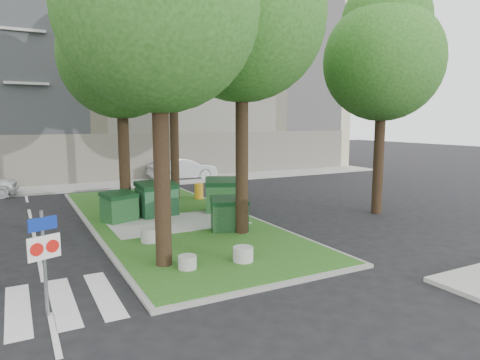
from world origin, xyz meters
TOP-DOWN VIEW (x-y plane):
  - ground at (0.00, 0.00)m, footprint 120.00×120.00m
  - median_island at (0.50, 8.00)m, footprint 6.00×16.00m
  - median_kerb at (0.50, 8.00)m, footprint 6.30×16.30m
  - building_sidewalk at (0.00, 18.50)m, footprint 42.00×3.00m
  - zebra_crossing at (-3.75, 1.50)m, footprint 5.00×3.00m
  - apartment_building at (0.00, 26.00)m, footprint 41.00×12.00m
  - tree_median_near_right at (2.09, 4.56)m, footprint 5.60×5.60m
  - tree_median_mid at (-0.91, 9.06)m, footprint 4.80×4.80m
  - tree_median_far at (2.29, 12.06)m, footprint 5.80×5.80m
  - tree_street_right at (9.09, 5.06)m, footprint 5.00×5.00m
  - dumpster_a at (-1.42, 8.27)m, footprint 1.52×1.30m
  - dumpster_b at (0.18, 8.56)m, footprint 1.71×1.32m
  - dumpster_c at (1.78, 5.04)m, footprint 1.54×1.29m
  - dumpster_d at (3.00, 8.01)m, footprint 1.91×1.67m
  - bollard_left at (-1.05, 1.91)m, footprint 0.50×0.50m
  - bollard_right at (0.56, 1.75)m, footprint 0.57×0.57m
  - bollard_mid at (-1.19, 4.88)m, footprint 0.62×0.62m
  - litter_bin at (3.20, 11.31)m, footprint 0.44×0.44m
  - traffic_sign_pole at (-4.55, 0.88)m, footprint 0.64×0.28m
  - car_silver at (5.18, 18.97)m, footprint 4.67×1.71m

SIDE VIEW (x-z plane):
  - ground at x=0.00m, z-range 0.00..0.00m
  - zebra_crossing at x=-3.75m, z-range 0.00..0.01m
  - median_kerb at x=0.50m, z-range 0.00..0.10m
  - median_island at x=0.50m, z-range 0.00..0.12m
  - building_sidewalk at x=0.00m, z-range 0.00..0.12m
  - bollard_left at x=-1.05m, z-range 0.12..0.47m
  - bollard_right at x=0.56m, z-range 0.12..0.53m
  - bollard_mid at x=-1.19m, z-range 0.12..0.56m
  - litter_bin at x=3.20m, z-range 0.12..0.90m
  - dumpster_a at x=-1.42m, z-range 0.10..1.29m
  - dumpster_c at x=1.78m, z-range 0.10..1.32m
  - car_silver at x=5.18m, z-range 0.00..1.53m
  - dumpster_b at x=0.18m, z-range 0.09..1.55m
  - dumpster_d at x=3.00m, z-range 0.09..1.57m
  - traffic_sign_pole at x=-4.55m, z-range 0.32..2.56m
  - tree_median_mid at x=-0.91m, z-range 1.98..11.97m
  - tree_street_right at x=9.09m, z-range 1.95..12.02m
  - tree_median_near_right at x=2.09m, z-range 2.26..13.72m
  - apartment_building at x=0.00m, z-range 0.00..16.00m
  - tree_median_far at x=2.29m, z-range 2.36..14.28m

